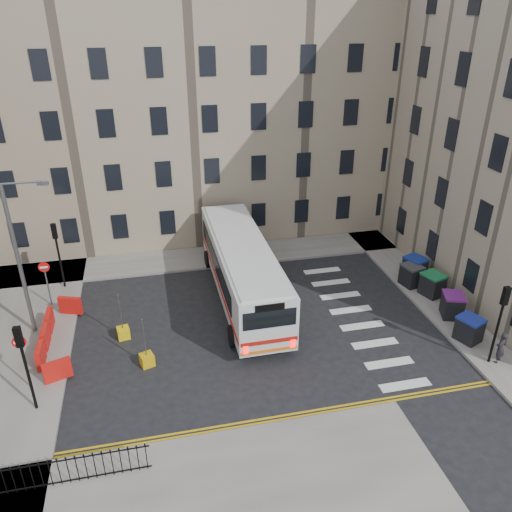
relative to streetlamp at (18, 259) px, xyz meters
name	(u,v)px	position (x,y,z in m)	size (l,w,h in m)	color
ground	(284,323)	(13.00, -2.00, -4.34)	(120.00, 120.00, 0.00)	black
pavement_north	(163,262)	(7.00, 6.60, -4.26)	(36.00, 3.20, 0.15)	slate
pavement_east	(402,270)	(22.00, 2.00, -4.26)	(2.40, 26.00, 0.15)	slate
pavement_west	(11,345)	(-1.00, -1.00, -4.26)	(6.00, 22.00, 0.15)	slate
pavement_sw	(165,510)	(6.00, -12.00, -4.26)	(20.00, 6.00, 0.15)	slate
terrace_north	(133,113)	(6.00, 13.50, 4.28)	(38.30, 10.80, 17.20)	gray
traffic_light_east	(501,313)	(21.60, -7.50, -1.47)	(0.28, 0.22, 4.10)	black
traffic_light_nw	(57,246)	(1.00, 4.50, -1.47)	(0.28, 0.22, 4.10)	black
traffic_light_sw	(23,356)	(1.00, -6.00, -1.47)	(0.28, 0.22, 4.10)	black
streetlamp	(18,259)	(0.00, 0.00, 0.00)	(0.50, 0.22, 8.14)	#595B5E
no_entry_north	(45,275)	(0.50, 2.50, -2.26)	(0.60, 0.08, 3.00)	#595B5E
no_entry_south	(21,351)	(0.50, -4.50, -2.26)	(0.60, 0.08, 3.00)	#595B5E
roadworks_barriers	(53,336)	(1.16, -1.50, -3.69)	(1.66, 6.26, 1.00)	red
iron_railings	(37,476)	(1.75, -10.20, -3.59)	(7.80, 0.04, 1.20)	black
bus	(242,267)	(11.31, 1.11, -2.35)	(3.24, 12.69, 3.43)	silver
wheelie_bin_a	(469,329)	(21.61, -5.71, -3.53)	(1.39, 1.48, 1.30)	black
wheelie_bin_b	(452,305)	(22.01, -3.57, -3.51)	(1.41, 1.51, 1.35)	black
wheelie_bin_c	(432,284)	(22.15, -1.28, -3.50)	(1.40, 1.50, 1.36)	black
wheelie_bin_d	(411,275)	(21.52, 0.05, -3.53)	(1.27, 1.39, 1.31)	black
wheelie_bin_e	(415,268)	(22.15, 0.81, -3.49)	(1.46, 1.56, 1.38)	black
pedestrian	(501,348)	(21.98, -7.60, -3.37)	(0.60, 0.39, 1.64)	black
bollard_yellow	(123,333)	(4.54, -1.47, -4.04)	(0.60, 0.60, 0.60)	#DAB60C
bollard_chevron	(147,360)	(5.66, -3.98, -4.04)	(0.60, 0.60, 0.60)	#C8990B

